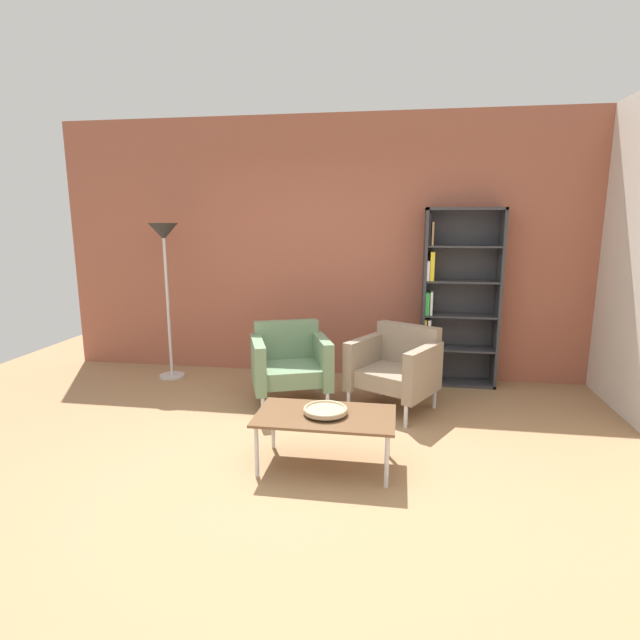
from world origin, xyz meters
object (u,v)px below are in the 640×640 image
object	(u,v)px
bookshelf_tall	(455,299)
floor_lamp_torchiere	(165,250)
armchair_spare_guest	(290,362)
coffee_table_low	(325,419)
armchair_by_bookshelf	(396,366)
decorative_bowl	(325,410)

from	to	relation	value
bookshelf_tall	floor_lamp_torchiere	xyz separation A→B (m)	(-3.15, -0.29, 0.51)
bookshelf_tall	armchair_spare_guest	size ratio (longest dim) A/B	2.13
bookshelf_tall	coffee_table_low	size ratio (longest dim) A/B	1.90
armchair_by_bookshelf	floor_lamp_torchiere	world-z (taller)	floor_lamp_torchiere
armchair_by_bookshelf	coffee_table_low	bearing A→B (deg)	-83.09
coffee_table_low	armchair_by_bookshelf	distance (m)	1.35
armchair_by_bookshelf	floor_lamp_torchiere	xyz separation A→B (m)	(-2.55, 0.58, 1.03)
bookshelf_tall	armchair_spare_guest	xyz separation A→B (m)	(-1.63, -0.89, -0.53)
coffee_table_low	decorative_bowl	bearing A→B (deg)	180.00
coffee_table_low	decorative_bowl	xyz separation A→B (m)	(-0.00, 0.00, 0.07)
bookshelf_tall	armchair_spare_guest	world-z (taller)	bookshelf_tall
bookshelf_tall	floor_lamp_torchiere	distance (m)	3.21
coffee_table_low	armchair_spare_guest	distance (m)	1.34
decorative_bowl	floor_lamp_torchiere	xyz separation A→B (m)	(-2.06, 1.83, 1.01)
armchair_spare_guest	armchair_by_bookshelf	world-z (taller)	same
coffee_table_low	armchair_by_bookshelf	world-z (taller)	armchair_by_bookshelf
decorative_bowl	coffee_table_low	bearing A→B (deg)	0.00
coffee_table_low	floor_lamp_torchiere	xyz separation A→B (m)	(-2.06, 1.83, 1.08)
bookshelf_tall	armchair_spare_guest	bearing A→B (deg)	-151.36
bookshelf_tall	armchair_by_bookshelf	size ratio (longest dim) A/B	2.05
decorative_bowl	floor_lamp_torchiere	size ratio (longest dim) A/B	0.18
armchair_spare_guest	decorative_bowl	bearing A→B (deg)	-87.12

